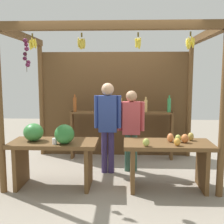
% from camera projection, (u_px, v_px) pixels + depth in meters
% --- Properties ---
extents(ground_plane, '(12.00, 12.00, 0.00)m').
position_uv_depth(ground_plane, '(112.00, 170.00, 5.14)').
color(ground_plane, gray).
rests_on(ground_plane, ground).
extents(market_stall, '(3.34, 2.15, 2.50)m').
position_uv_depth(market_stall, '(113.00, 91.00, 5.43)').
color(market_stall, brown).
rests_on(market_stall, ground).
extents(fruit_counter_left, '(1.35, 0.66, 1.03)m').
position_uv_depth(fruit_counter_left, '(52.00, 147.00, 4.31)').
color(fruit_counter_left, brown).
rests_on(fruit_counter_left, ground).
extents(fruit_counter_right, '(1.35, 0.64, 0.87)m').
position_uv_depth(fruit_counter_right, '(168.00, 154.00, 4.26)').
color(fruit_counter_right, brown).
rests_on(fruit_counter_right, ground).
extents(bottle_shelf_unit, '(2.14, 0.22, 1.36)m').
position_uv_depth(bottle_shelf_unit, '(122.00, 121.00, 5.78)').
color(bottle_shelf_unit, brown).
rests_on(bottle_shelf_unit, ground).
extents(vendor_man, '(0.48, 0.22, 1.62)m').
position_uv_depth(vendor_man, '(108.00, 120.00, 4.90)').
color(vendor_man, '#3A2E62').
rests_on(vendor_man, ground).
extents(vendor_woman, '(0.48, 0.20, 1.49)m').
position_uv_depth(vendor_woman, '(131.00, 124.00, 5.01)').
color(vendor_woman, '#325645').
rests_on(vendor_woman, ground).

